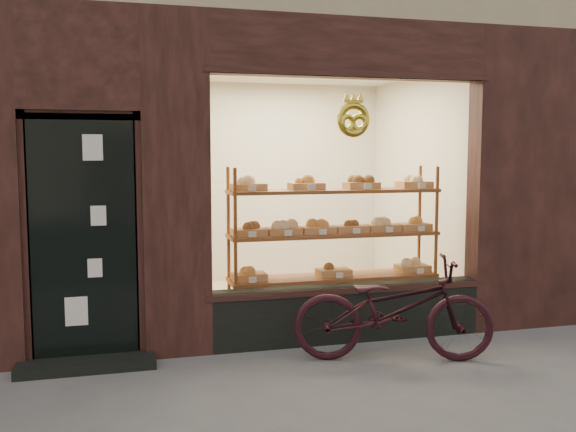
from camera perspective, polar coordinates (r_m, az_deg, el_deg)
name	(u,v)px	position (r m, az deg, el deg)	size (l,w,h in m)	color
display_shelf	(334,246)	(6.67, 4.09, -2.65)	(2.20, 0.45, 1.70)	brown
bicycle	(394,309)	(5.81, 9.37, -8.16)	(0.62, 1.76, 0.93)	black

